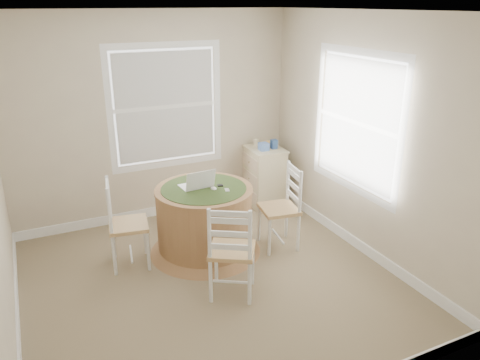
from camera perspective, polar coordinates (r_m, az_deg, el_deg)
room at (r=4.51m, az=-2.74°, el=3.21°), size 3.64×3.64×2.64m
round_table at (r=5.25m, az=-4.34°, el=-4.55°), size 1.25×1.25×0.77m
chair_left at (r=5.09m, az=-13.46°, el=-5.27°), size 0.46×0.48×0.95m
chair_near at (r=4.47m, az=-0.98°, el=-8.50°), size 0.57×0.56×0.95m
chair_right at (r=5.33m, az=4.76°, el=-3.48°), size 0.46×0.48×0.95m
laptop at (r=5.13m, az=-5.28°, el=-0.55°), size 0.36×0.32×0.23m
mouse at (r=5.07m, az=-3.25°, el=-1.02°), size 0.08×0.11×0.03m
phone at (r=5.04m, az=-1.58°, el=-1.27°), size 0.07×0.10×0.02m
keys at (r=5.15m, az=-2.44°, el=-0.71°), size 0.07×0.06×0.02m
corner_chest at (r=6.50m, az=2.91°, el=0.53°), size 0.49×0.64×0.82m
tissue_box at (r=6.24m, az=2.90°, el=4.08°), size 0.13×0.13×0.10m
box_yellow at (r=6.44m, az=3.38°, el=4.43°), size 0.16×0.11×0.06m
box_blue at (r=6.32m, az=4.22°, el=4.38°), size 0.08×0.08×0.12m
cup_cream at (r=6.46m, az=1.90°, el=4.63°), size 0.07×0.07×0.09m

